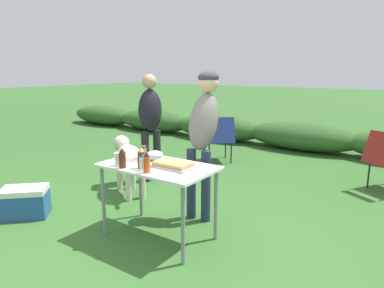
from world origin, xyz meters
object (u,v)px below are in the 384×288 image
object	(u,v)px
folding_table	(158,173)
paper_cup_stack	(119,159)
dog	(128,157)
beer_bottle	(141,158)
food_tray	(173,165)
standing_person_in_gray_fleece	(204,126)
hot_sauce_bottle	(147,163)
plate_stack	(135,157)
standing_person_in_navy_coat	(150,118)
mixing_bowl	(154,155)
camp_chair_near_hedge	(219,137)
bbq_sauce_bottle	(122,159)
spice_jar	(143,154)
cooler_box	(25,202)
mayo_bottle	(142,163)

from	to	relation	value
folding_table	paper_cup_stack	world-z (taller)	paper_cup_stack
dog	beer_bottle	bearing A→B (deg)	-101.28
food_tray	standing_person_in_gray_fleece	xyz separation A→B (m)	(-0.09, 0.66, 0.27)
hot_sauce_bottle	dog	world-z (taller)	hot_sauce_bottle
plate_stack	beer_bottle	xyz separation A→B (m)	(0.29, -0.22, 0.07)
plate_stack	standing_person_in_navy_coat	world-z (taller)	standing_person_in_navy_coat
dog	paper_cup_stack	bearing A→B (deg)	-110.23
plate_stack	mixing_bowl	bearing A→B (deg)	21.46
dog	camp_chair_near_hedge	size ratio (longest dim) A/B	1.13
plate_stack	paper_cup_stack	xyz separation A→B (m)	(0.05, -0.28, 0.04)
beer_bottle	camp_chair_near_hedge	world-z (taller)	beer_bottle
camp_chair_near_hedge	dog	bearing A→B (deg)	-139.59
mixing_bowl	standing_person_in_navy_coat	world-z (taller)	standing_person_in_navy_coat
plate_stack	bbq_sauce_bottle	distance (m)	0.34
folding_table	standing_person_in_navy_coat	size ratio (longest dim) A/B	0.70
hot_sauce_bottle	beer_bottle	size ratio (longest dim) A/B	0.93
paper_cup_stack	beer_bottle	size ratio (longest dim) A/B	0.62
food_tray	standing_person_in_gray_fleece	world-z (taller)	standing_person_in_gray_fleece
plate_stack	standing_person_in_navy_coat	size ratio (longest dim) A/B	0.15
food_tray	mixing_bowl	size ratio (longest dim) A/B	2.16
bbq_sauce_bottle	beer_bottle	xyz separation A→B (m)	(0.15, 0.09, 0.01)
beer_bottle	standing_person_in_gray_fleece	size ratio (longest dim) A/B	0.13
bbq_sauce_bottle	beer_bottle	distance (m)	0.18
beer_bottle	standing_person_in_gray_fleece	world-z (taller)	standing_person_in_gray_fleece
folding_table	standing_person_in_gray_fleece	bearing A→B (deg)	83.45
food_tray	spice_jar	world-z (taller)	spice_jar
food_tray	camp_chair_near_hedge	size ratio (longest dim) A/B	0.47
standing_person_in_gray_fleece	camp_chair_near_hedge	distance (m)	2.38
camp_chair_near_hedge	cooler_box	bearing A→B (deg)	-144.68
bbq_sauce_bottle	cooler_box	bearing A→B (deg)	-170.07
paper_cup_stack	mayo_bottle	world-z (taller)	mayo_bottle
standing_person_in_navy_coat	camp_chair_near_hedge	world-z (taller)	standing_person_in_navy_coat
hot_sauce_bottle	beer_bottle	bearing A→B (deg)	150.87
food_tray	cooler_box	distance (m)	1.90
bbq_sauce_bottle	folding_table	bearing A→B (deg)	49.74
standing_person_in_gray_fleece	cooler_box	bearing A→B (deg)	-152.09
mayo_bottle	dog	bearing A→B (deg)	140.11
paper_cup_stack	cooler_box	size ratio (longest dim) A/B	0.22
standing_person_in_navy_coat	beer_bottle	bearing A→B (deg)	-120.12
plate_stack	standing_person_in_gray_fleece	distance (m)	0.81
bbq_sauce_bottle	mayo_bottle	bearing A→B (deg)	11.49
standing_person_in_navy_coat	camp_chair_near_hedge	distance (m)	1.57
mayo_bottle	dog	xyz separation A→B (m)	(-1.13, 0.95, -0.31)
beer_bottle	spice_jar	size ratio (longest dim) A/B	1.23
folding_table	paper_cup_stack	bearing A→B (deg)	-143.49
mayo_bottle	standing_person_in_gray_fleece	bearing A→B (deg)	84.80
mixing_bowl	standing_person_in_navy_coat	distance (m)	1.61
mayo_bottle	beer_bottle	world-z (taller)	beer_bottle
food_tray	hot_sauce_bottle	bearing A→B (deg)	-109.57
beer_bottle	dog	bearing A→B (deg)	140.07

